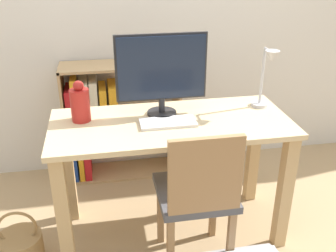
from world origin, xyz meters
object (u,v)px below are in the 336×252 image
(vase, at_px, (80,104))
(bookshelf, at_px, (102,120))
(keyboard, at_px, (168,123))
(chair, at_px, (198,194))
(desk_lamp, at_px, (267,74))
(basket, at_px, (21,249))
(monitor, at_px, (161,70))

(vase, relative_size, bookshelf, 0.26)
(keyboard, relative_size, bookshelf, 0.35)
(keyboard, height_order, chair, chair)
(desk_lamp, xyz_separation_m, bookshelf, (-0.95, 0.68, -0.51))
(desk_lamp, distance_m, bookshelf, 1.27)
(keyboard, height_order, desk_lamp, desk_lamp)
(keyboard, relative_size, basket, 0.84)
(vase, xyz_separation_m, desk_lamp, (1.06, -0.03, 0.12))
(monitor, height_order, keyboard, monitor)
(desk_lamp, height_order, basket, desk_lamp)
(vase, distance_m, basket, 0.88)
(monitor, distance_m, vase, 0.48)
(monitor, height_order, chair, monitor)
(monitor, height_order, basket, monitor)
(monitor, relative_size, bookshelf, 0.58)
(vase, relative_size, desk_lamp, 0.63)
(keyboard, bearing_deg, vase, 164.16)
(bookshelf, height_order, basket, bookshelf)
(keyboard, distance_m, desk_lamp, 0.64)
(vase, height_order, basket, vase)
(desk_lamp, bearing_deg, bookshelf, 144.32)
(desk_lamp, bearing_deg, vase, 178.15)
(keyboard, bearing_deg, desk_lamp, 9.43)
(keyboard, xyz_separation_m, basket, (-0.85, -0.11, -0.66))
(chair, height_order, bookshelf, bookshelf)
(keyboard, bearing_deg, monitor, 94.73)
(keyboard, bearing_deg, bookshelf, 114.57)
(desk_lamp, xyz_separation_m, basket, (-1.44, -0.21, -0.87))
(basket, bearing_deg, desk_lamp, 8.38)
(monitor, distance_m, chair, 0.70)
(basket, bearing_deg, keyboard, 7.66)
(monitor, bearing_deg, keyboard, -85.27)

